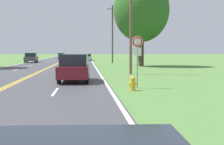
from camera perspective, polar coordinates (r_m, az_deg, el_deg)
name	(u,v)px	position (r m, az deg, el deg)	size (l,w,h in m)	color
fire_hydrant	(133,83)	(15.87, 3.83, -2.01)	(0.43, 0.27, 0.72)	gold
traffic_sign	(137,49)	(16.90, 4.66, 4.36)	(0.60, 0.10, 2.82)	gray
utility_pole_midground	(131,21)	(27.06, 3.46, 9.42)	(1.80, 0.24, 8.86)	brown
utility_pole_far	(112,33)	(51.34, 0.09, 7.17)	(1.80, 0.24, 9.43)	brown
tree_left_verge	(141,10)	(41.32, 5.38, 11.31)	(7.22, 7.22, 11.48)	#473828
car_maroon_van_approaching	(74,67)	(20.56, -6.90, 0.97)	(2.04, 4.56, 1.80)	black
car_dark_blue_hatchback_mid_near	(74,60)	(39.91, -6.95, 2.23)	(1.97, 3.55, 1.56)	black
car_dark_grey_sedan_mid_far	(31,58)	(55.25, -14.58, 2.65)	(2.09, 4.16, 1.67)	black
car_silver_sedan_receding	(88,57)	(65.71, -4.50, 2.85)	(1.87, 4.15, 1.38)	black
car_white_hatchback_distant	(62,56)	(79.93, -9.19, 3.05)	(1.77, 4.14, 1.46)	black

